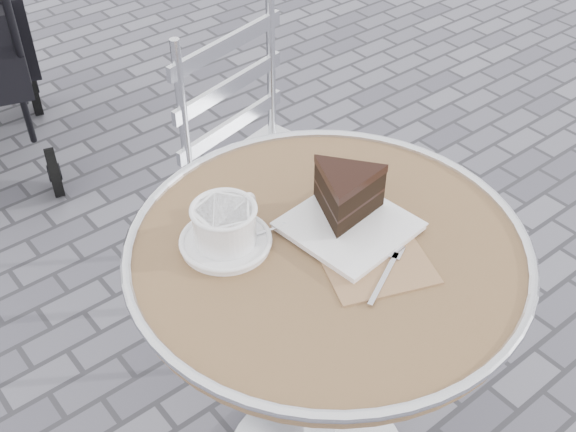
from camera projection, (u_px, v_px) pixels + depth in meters
cafe_table at (325, 309)px, 1.37m from camera, size 0.72×0.72×0.74m
cappuccino_set at (226, 228)px, 1.24m from camera, size 0.18×0.16×0.08m
cake_plate_set at (347, 201)px, 1.28m from camera, size 0.25×0.33×0.11m
bistro_chair at (253, 142)px, 1.86m from camera, size 0.46×0.46×0.86m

